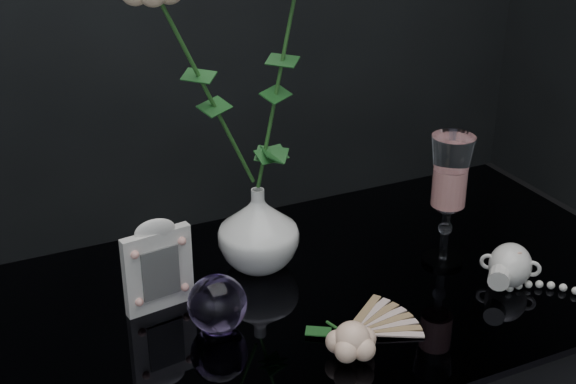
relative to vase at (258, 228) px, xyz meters
name	(u,v)px	position (x,y,z in m)	size (l,w,h in m)	color
vase	(258,228)	(0.00, 0.00, 0.00)	(0.13, 0.13, 0.14)	white
wine_glass	(448,201)	(0.28, -0.12, 0.04)	(0.07, 0.07, 0.22)	white
picture_frame	(158,264)	(-0.18, -0.05, 0.01)	(0.11, 0.09, 0.15)	white
paperweight	(217,304)	(-0.12, -0.14, -0.03)	(0.09, 0.09, 0.09)	#896DB2
paper_fan	(352,331)	(0.04, -0.24, -0.06)	(0.21, 0.16, 0.02)	beige
loose_rose	(352,340)	(0.02, -0.28, -0.04)	(0.12, 0.16, 0.05)	#FFC4A4
pearl_jar	(510,263)	(0.34, -0.22, -0.03)	(0.23, 0.24, 0.07)	silver
roses	(239,66)	(-0.03, -0.01, 0.28)	(0.31, 0.11, 0.42)	beige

